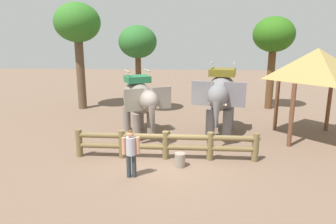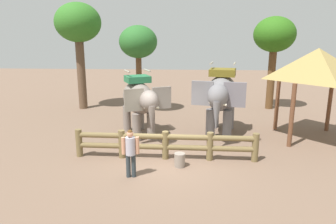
% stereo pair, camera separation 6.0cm
% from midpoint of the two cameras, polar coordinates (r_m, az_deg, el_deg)
% --- Properties ---
extents(ground_plane, '(60.00, 60.00, 0.00)m').
position_cam_midpoint_polar(ground_plane, '(11.54, -0.66, -8.83)').
color(ground_plane, brown).
extents(log_fence, '(6.71, 0.32, 1.05)m').
position_cam_midpoint_polar(log_fence, '(11.51, -0.60, -5.67)').
color(log_fence, brown).
rests_on(log_fence, ground).
extents(elephant_near_left, '(2.66, 3.48, 2.95)m').
position_cam_midpoint_polar(elephant_near_left, '(13.87, -5.37, 2.20)').
color(elephant_near_left, slate).
rests_on(elephant_near_left, ground).
extents(elephant_center, '(2.31, 3.88, 3.26)m').
position_cam_midpoint_polar(elephant_center, '(14.15, 9.48, 3.02)').
color(elephant_center, slate).
rests_on(elephant_center, ground).
extents(tourist_woman_in_black, '(0.56, 0.35, 1.59)m').
position_cam_midpoint_polar(tourist_woman_in_black, '(10.05, -6.92, -6.87)').
color(tourist_woman_in_black, '#2C363B').
rests_on(tourist_woman_in_black, ground).
extents(thatched_shelter, '(3.31, 3.31, 3.91)m').
position_cam_midpoint_polar(thatched_shelter, '(14.71, 25.29, 7.72)').
color(thatched_shelter, brown).
rests_on(thatched_shelter, ground).
extents(tree_far_left, '(2.68, 2.68, 6.27)m').
position_cam_midpoint_polar(tree_far_left, '(19.68, -16.21, 14.82)').
color(tree_far_left, brown).
rests_on(tree_far_left, ground).
extents(tree_back_center, '(2.43, 2.43, 5.49)m').
position_cam_midpoint_polar(tree_back_center, '(19.93, 18.55, 12.81)').
color(tree_back_center, brown).
rests_on(tree_back_center, ground).
extents(tree_far_right, '(2.13, 2.13, 4.96)m').
position_cam_midpoint_polar(tree_far_right, '(17.98, -5.62, 12.26)').
color(tree_far_right, brown).
rests_on(tree_far_right, ground).
extents(feed_bucket, '(0.37, 0.37, 0.49)m').
position_cam_midpoint_polar(feed_bucket, '(10.98, 2.02, -8.70)').
color(feed_bucket, gray).
rests_on(feed_bucket, ground).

